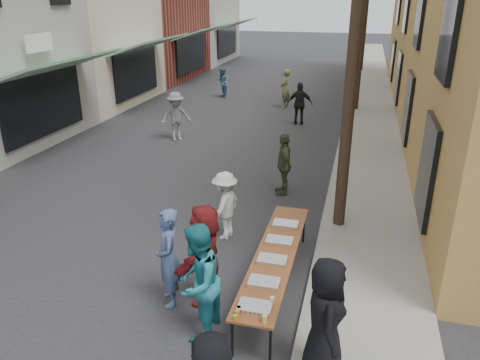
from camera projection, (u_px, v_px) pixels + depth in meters
The scene contains 26 objects.
ground at pixel (109, 269), 9.31m from camera, with size 120.00×120.00×0.00m, color #28282B.
sidewalk at pixel (370, 110), 21.57m from camera, with size 2.20×60.00×0.10m, color gray.
storefront_row at pixel (72, 13), 23.54m from camera, with size 8.00×37.00×9.00m.
utility_pole_near at pixel (356, 26), 9.30m from camera, with size 0.26×0.26×9.00m, color #2D2116.
utility_pole_mid at pixel (364, 8), 20.07m from camera, with size 0.26×0.26×9.00m, color #2D2116.
utility_pole_far at pixel (367, 2), 30.83m from camera, with size 0.26×0.26×9.00m, color #2D2116.
serving_table at pixel (275, 255), 8.44m from camera, with size 0.70×4.00×0.75m.
catering_tray_sausage at pixel (255, 307), 6.93m from camera, with size 0.50×0.33×0.08m, color maroon.
catering_tray_foil_b at pixel (264, 283), 7.51m from camera, with size 0.50×0.33×0.08m, color #B2B2B7.
catering_tray_buns at pixel (272, 260), 8.14m from camera, with size 0.50×0.33×0.08m, color tan.
catering_tray_foil_d at pixel (279, 241), 8.77m from camera, with size 0.50×0.33×0.08m, color #B2B2B7.
catering_tray_buns_end at pixel (286, 224), 9.39m from camera, with size 0.50×0.33×0.08m, color tan.
condiment_jar_a at pixel (235, 318), 6.71m from camera, with size 0.07×0.07×0.08m, color #A57F26.
condiment_jar_b at pixel (237, 313), 6.80m from camera, with size 0.07×0.07×0.08m, color #A57F26.
condiment_jar_c at pixel (239, 309), 6.89m from camera, with size 0.07×0.07×0.08m, color #A57F26.
cup_stack at pixel (265, 319), 6.65m from camera, with size 0.08×0.08×0.12m, color tan.
guest_front_b at pixel (168, 258), 8.01m from camera, with size 0.66×0.43×1.80m, color #445884.
guest_front_c at pixel (197, 282), 7.21m from camera, with size 0.94×0.73×1.94m, color teal.
guest_front_d at pixel (225, 206), 10.25m from camera, with size 1.00×0.58×1.55m, color silver.
guest_front_e at pixel (284, 164), 12.53m from camera, with size 0.99×0.41×1.69m, color #485531.
guest_queue_back at pixel (205, 253), 8.12m from camera, with size 1.70×0.54×1.83m, color maroon.
server at pixel (325, 318), 6.38m from camera, with size 0.88×0.57×1.80m, color black.
passerby_left at pixel (176, 116), 17.11m from camera, with size 1.15×0.66×1.79m, color slate.
passerby_mid at pixel (300, 104), 19.12m from camera, with size 1.02×0.43×1.74m, color black.
passerby_right at pixel (285, 89), 21.89m from camera, with size 0.66×0.43×1.82m, color olive.
passerby_far at pixel (222, 83), 24.07m from camera, with size 0.75×0.58×1.54m, color #486C8B.
Camera 1 is at (4.54, -7.04, 5.13)m, focal length 35.00 mm.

